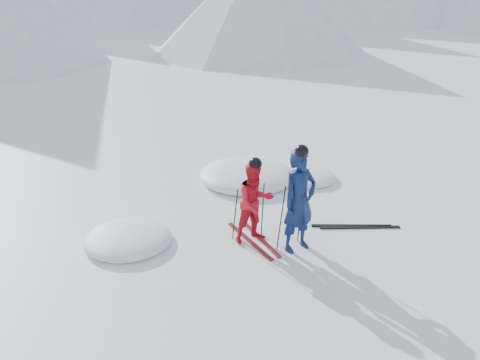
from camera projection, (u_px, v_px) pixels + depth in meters
ground at (325, 215)px, 11.30m from camera, size 160.00×160.00×0.00m
skier_blue at (299, 201)px, 9.56m from camera, size 0.76×0.52×2.03m
skier_red at (255, 203)px, 9.94m from camera, size 0.87×0.71×1.66m
pole_blue_left at (281, 218)px, 9.66m from camera, size 0.13×0.09×1.35m
pole_blue_right at (300, 209)px, 10.01m from camera, size 0.13×0.08×1.35m
pole_red_left at (235, 214)px, 10.09m from camera, size 0.11×0.09×1.10m
pole_red_right at (263, 209)px, 10.31m from camera, size 0.11×0.08×1.11m
ski_worn_left at (249, 241)px, 10.20m from camera, size 0.20×1.70×0.03m
ski_worn_right at (259, 238)px, 10.31m from camera, size 0.32×1.70×0.03m
ski_loose_a at (351, 226)px, 10.78m from camera, size 1.47×1.01×0.03m
ski_loose_b at (360, 227)px, 10.72m from camera, size 1.50×0.96×0.03m
snow_lumps at (233, 191)px, 12.49m from camera, size 6.74×3.57×0.54m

